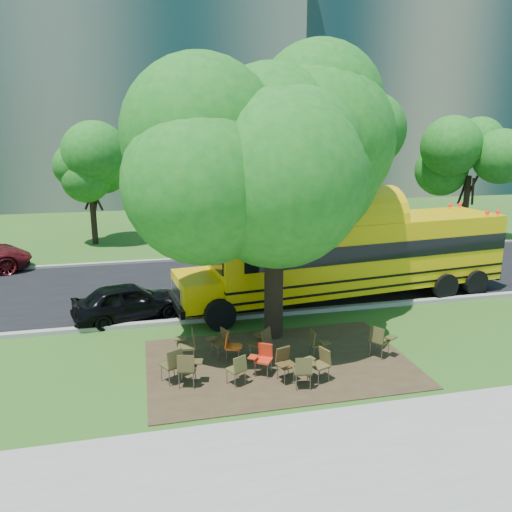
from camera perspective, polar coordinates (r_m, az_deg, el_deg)
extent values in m
plane|color=#2F551A|center=(13.97, -1.95, -11.69)|extent=(160.00, 160.00, 0.00)
cube|color=gray|center=(9.81, 4.19, -24.01)|extent=(60.00, 4.00, 0.04)
cube|color=#382819|center=(13.73, 2.65, -12.10)|extent=(7.00, 4.50, 0.03)
cube|color=black|center=(20.42, -5.73, -3.24)|extent=(80.00, 8.00, 0.04)
cube|color=gray|center=(16.66, -3.95, -7.08)|extent=(80.00, 0.25, 0.14)
cube|color=gray|center=(24.33, -6.97, -0.32)|extent=(80.00, 0.25, 0.14)
cube|color=slate|center=(48.94, -20.67, 18.99)|extent=(38.00, 16.00, 22.00)
cube|color=gray|center=(57.21, 15.55, 20.03)|extent=(30.00, 16.00, 25.00)
cylinder|color=black|center=(28.81, -18.11, 4.74)|extent=(0.32, 0.32, 3.50)
sphere|color=#166118|center=(28.54, -18.49, 9.64)|extent=(4.80, 4.80, 4.80)
cylinder|color=black|center=(28.60, 8.47, 5.93)|extent=(0.38, 0.38, 4.20)
sphere|color=#166118|center=(28.34, 8.69, 11.82)|extent=(5.60, 5.60, 5.60)
cylinder|color=black|center=(31.60, 22.84, 5.20)|extent=(0.34, 0.34, 3.60)
sphere|color=#166118|center=(31.36, 23.28, 9.80)|extent=(5.00, 5.00, 5.00)
cylinder|color=black|center=(14.65, 2.06, -1.29)|extent=(0.56, 0.56, 4.38)
sphere|color=#166118|center=(14.14, 2.18, 11.60)|extent=(7.20, 7.20, 7.20)
cube|color=#DDA906|center=(18.66, 11.82, 0.47)|extent=(11.23, 3.81, 2.45)
cube|color=black|center=(18.76, 12.65, 1.36)|extent=(10.64, 3.78, 0.60)
cube|color=#DDA906|center=(16.58, -6.76, -3.83)|extent=(1.56, 2.34, 0.95)
cube|color=black|center=(18.81, 11.73, -1.39)|extent=(11.26, 3.84, 0.08)
cube|color=black|center=(18.91, 11.67, -2.47)|extent=(11.26, 3.84, 0.08)
cylinder|color=black|center=(15.70, -4.11, -6.74)|extent=(1.03, 0.42, 1.00)
cylinder|color=black|center=(17.99, -6.30, -4.05)|extent=(1.03, 0.42, 1.00)
cylinder|color=black|center=(19.70, 20.78, -3.30)|extent=(1.03, 0.42, 1.00)
cylinder|color=black|center=(21.57, 16.51, -1.49)|extent=(1.03, 0.42, 1.00)
cylinder|color=black|center=(20.62, 23.76, -2.83)|extent=(1.03, 0.42, 1.00)
cylinder|color=black|center=(22.41, 19.41, -1.14)|extent=(1.03, 0.42, 1.00)
cube|color=#453D1E|center=(12.73, -9.66, -12.18)|extent=(0.59, 0.59, 0.05)
cube|color=#453D1E|center=(12.48, -9.23, -11.53)|extent=(0.42, 0.29, 0.43)
cube|color=#453D1E|center=(12.91, -9.06, -11.14)|extent=(0.35, 0.37, 0.03)
cylinder|color=slate|center=(12.90, -10.75, -13.06)|extent=(0.03, 0.03, 0.48)
cylinder|color=slate|center=(12.79, -8.47, -13.21)|extent=(0.03, 0.03, 0.48)
cube|color=#43381D|center=(12.52, -7.88, -12.65)|extent=(0.52, 0.50, 0.05)
cube|color=#43381D|center=(12.25, -8.04, -12.09)|extent=(0.43, 0.19, 0.42)
cube|color=#43381D|center=(12.56, -6.66, -11.89)|extent=(0.29, 0.34, 0.03)
cylinder|color=slate|center=(12.80, -8.54, -13.21)|extent=(0.02, 0.02, 0.47)
cylinder|color=slate|center=(12.44, -7.14, -14.00)|extent=(0.02, 0.02, 0.47)
cube|color=#4F4A22|center=(12.49, -2.32, -12.82)|extent=(0.52, 0.51, 0.05)
cube|color=#4F4A22|center=(12.28, -1.82, -12.24)|extent=(0.37, 0.25, 0.37)
cube|color=#4F4A22|center=(12.66, -1.89, -11.87)|extent=(0.30, 0.33, 0.03)
cylinder|color=slate|center=(12.61, -3.35, -13.63)|extent=(0.02, 0.02, 0.42)
cylinder|color=slate|center=(12.57, -1.26, -13.71)|extent=(0.02, 0.02, 0.42)
cube|color=red|center=(12.90, 0.84, -11.83)|extent=(0.54, 0.54, 0.05)
cube|color=red|center=(12.96, 1.09, -10.68)|extent=(0.37, 0.28, 0.38)
cube|color=red|center=(12.81, -0.34, -11.47)|extent=(0.32, 0.34, 0.03)
cylinder|color=slate|center=(12.82, 1.31, -13.10)|extent=(0.02, 0.02, 0.43)
cylinder|color=slate|center=(13.18, 0.38, -12.28)|extent=(0.02, 0.02, 0.43)
cube|color=#433B1D|center=(12.39, 5.30, -12.97)|extent=(0.47, 0.45, 0.05)
cube|color=#433B1D|center=(12.13, 5.48, -12.43)|extent=(0.41, 0.15, 0.40)
cube|color=#433B1D|center=(12.50, 6.30, -12.12)|extent=(0.25, 0.31, 0.03)
cylinder|color=slate|center=(12.61, 4.36, -13.57)|extent=(0.02, 0.02, 0.45)
cylinder|color=slate|center=(12.37, 6.22, -14.19)|extent=(0.02, 0.02, 0.45)
cube|color=#4A351A|center=(12.67, 3.51, -12.31)|extent=(0.51, 0.50, 0.05)
cube|color=#4A351A|center=(12.71, 3.07, -11.14)|extent=(0.40, 0.21, 0.39)
cube|color=#4A351A|center=(12.40, 2.96, -12.32)|extent=(0.29, 0.33, 0.03)
cylinder|color=slate|center=(12.73, 4.57, -13.31)|extent=(0.02, 0.02, 0.44)
cylinder|color=slate|center=(12.81, 2.43, -13.10)|extent=(0.02, 0.02, 0.44)
cube|color=brown|center=(12.71, 7.24, -12.31)|extent=(0.52, 0.53, 0.05)
cube|color=brown|center=(12.72, 7.89, -11.22)|extent=(0.23, 0.40, 0.40)
cube|color=brown|center=(12.74, 6.07, -11.62)|extent=(0.34, 0.30, 0.03)
cylinder|color=slate|center=(12.60, 7.13, -13.69)|extent=(0.02, 0.02, 0.44)
cylinder|color=slate|center=(13.02, 7.29, -12.72)|extent=(0.02, 0.02, 0.44)
cube|color=#433D1D|center=(14.29, 13.95, -9.40)|extent=(0.60, 0.61, 0.05)
cube|color=#433D1D|center=(14.04, 13.63, -8.77)|extent=(0.33, 0.41, 0.43)
cube|color=#433D1D|center=(14.26, 15.18, -8.97)|extent=(0.38, 0.36, 0.03)
cylinder|color=slate|center=(14.61, 13.60, -9.87)|extent=(0.03, 0.03, 0.48)
cylinder|color=slate|center=(14.16, 14.19, -10.69)|extent=(0.03, 0.03, 0.48)
cube|color=#463F1E|center=(13.63, -7.96, -10.21)|extent=(0.47, 0.49, 0.05)
cube|color=#463F1E|center=(13.54, -7.15, -9.24)|extent=(0.13, 0.44, 0.44)
cube|color=#463F1E|center=(13.82, -8.65, -9.29)|extent=(0.32, 0.26, 0.03)
cylinder|color=slate|center=(13.57, -8.71, -11.51)|extent=(0.03, 0.03, 0.49)
cylinder|color=slate|center=(13.91, -7.17, -10.79)|extent=(0.03, 0.03, 0.49)
cube|color=#4C351B|center=(13.88, -4.15, -9.96)|extent=(0.50, 0.51, 0.05)
cube|color=#4C351B|center=(13.88, -3.56, -9.01)|extent=(0.23, 0.38, 0.38)
cube|color=#4C351B|center=(13.95, -5.12, -9.34)|extent=(0.32, 0.30, 0.03)
cylinder|color=slate|center=(13.77, -4.35, -11.14)|extent=(0.02, 0.02, 0.43)
cylinder|color=slate|center=(14.17, -3.92, -10.37)|extent=(0.02, 0.02, 0.43)
cube|color=#D74E17|center=(13.66, -2.61, -10.33)|extent=(0.49, 0.50, 0.05)
cube|color=#D74E17|center=(13.59, -3.35, -9.49)|extent=(0.21, 0.39, 0.38)
cube|color=#D74E17|center=(13.38, -2.17, -10.31)|extent=(0.32, 0.28, 0.03)
cylinder|color=slate|center=(13.87, -1.83, -10.89)|extent=(0.02, 0.02, 0.43)
cylinder|color=slate|center=(13.62, -3.39, -11.40)|extent=(0.02, 0.02, 0.43)
cube|color=#432F18|center=(13.64, 0.44, -10.01)|extent=(0.65, 0.65, 0.06)
cube|color=#432F18|center=(13.45, 1.21, -9.22)|extent=(0.38, 0.40, 0.45)
cube|color=#432F18|center=(13.87, 0.41, -8.98)|extent=(0.40, 0.39, 0.03)
cylinder|color=slate|center=(13.67, -0.66, -11.10)|extent=(0.03, 0.03, 0.50)
cylinder|color=slate|center=(13.81, 1.53, -10.84)|extent=(0.03, 0.03, 0.50)
cube|color=#453C1E|center=(13.94, 7.05, -9.93)|extent=(0.39, 0.41, 0.05)
cube|color=#453C1E|center=(13.80, 6.42, -9.23)|extent=(0.11, 0.38, 0.38)
cube|color=#453C1E|center=(13.76, 7.94, -9.79)|extent=(0.27, 0.22, 0.03)
cylinder|color=slate|center=(14.22, 7.38, -10.37)|extent=(0.02, 0.02, 0.42)
cylinder|color=slate|center=(13.84, 6.66, -11.07)|extent=(0.02, 0.02, 0.42)
imported|color=black|center=(17.06, -14.31, -5.01)|extent=(3.88, 2.33, 1.24)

